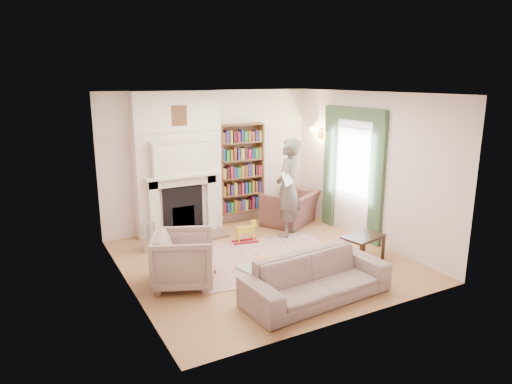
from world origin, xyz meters
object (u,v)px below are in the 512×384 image
coffee_table (363,248)px  rocking_horse (245,232)px  bookcase (241,168)px  paraffin_heater (148,237)px  armchair_left (184,259)px  man_reading (288,188)px  sofa (317,278)px  armchair_reading (290,208)px

coffee_table → rocking_horse: coffee_table is taller
rocking_horse → bookcase: bearing=75.3°
coffee_table → rocking_horse: (-1.36, 1.72, -0.01)m
paraffin_heater → bookcase: bearing=19.0°
bookcase → paraffin_heater: size_ratio=3.36×
bookcase → paraffin_heater: (-2.25, -0.77, -0.90)m
armchair_left → man_reading: (2.55, 1.15, 0.56)m
armchair_left → paraffin_heater: bearing=26.7°
coffee_table → paraffin_heater: size_ratio=1.27×
man_reading → coffee_table: man_reading is taller
armchair_left → rocking_horse: bearing=-31.2°
armchair_left → coffee_table: 3.04m
bookcase → man_reading: (0.40, -1.23, -0.21)m
bookcase → armchair_left: 3.30m
armchair_left → man_reading: 2.85m
bookcase → rocking_horse: bookcase is taller
armchair_left → sofa: bearing=-108.4°
armchair_reading → coffee_table: 2.31m
bookcase → man_reading: 1.31m
paraffin_heater → coffee_table: bearing=-35.1°
bookcase → armchair_reading: 1.34m
armchair_left → coffee_table: bearing=-77.3°
man_reading → paraffin_heater: size_ratio=3.50×
paraffin_heater → rocking_horse: bearing=-14.6°
armchair_left → armchair_reading: bearing=-36.5°
armchair_left → man_reading: bearing=-42.5°
armchair_reading → sofa: bearing=33.5°
armchair_left → sofa: size_ratio=0.42×
paraffin_heater → man_reading: bearing=-9.9°
man_reading → rocking_horse: size_ratio=3.95×
paraffin_heater → rocking_horse: 1.78m
coffee_table → rocking_horse: bearing=115.6°
armchair_left → rocking_horse: armchair_left is taller
coffee_table → paraffin_heater: 3.77m
paraffin_heater → rocking_horse: paraffin_heater is taller
bookcase → armchair_left: bookcase is taller
bookcase → man_reading: bookcase is taller
armchair_reading → man_reading: bearing=23.0°
man_reading → rocking_horse: bearing=-39.0°
armchair_left → paraffin_heater: armchair_left is taller
coffee_table → paraffin_heater: (-3.08, 2.16, 0.05)m
armchair_left → sofa: 1.98m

